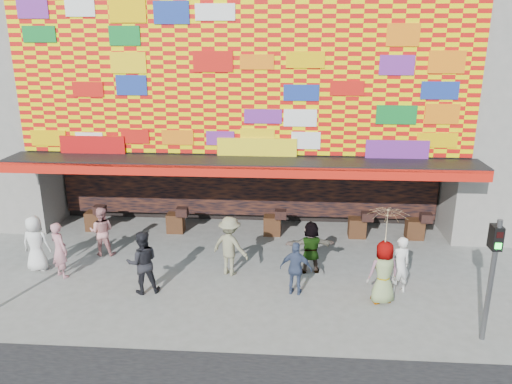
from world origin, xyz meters
TOP-DOWN VIEW (x-y plane):
  - ground at (0.00, 0.00)m, footprint 90.00×90.00m
  - shop_building at (0.00, 8.18)m, footprint 15.20×9.40m
  - signal_right at (6.20, -1.50)m, footprint 0.22×0.20m
  - ped_a at (-5.99, 1.30)m, footprint 0.85×0.56m
  - ped_b at (-5.09, 0.92)m, footprint 0.74×0.68m
  - ped_c at (-2.39, 0.16)m, footprint 1.04×0.91m
  - ped_d at (-0.13, 1.42)m, footprint 1.34×1.10m
  - ped_e at (1.82, 0.35)m, footprint 0.95×0.53m
  - ped_f at (2.26, 1.73)m, footprint 1.54×0.68m
  - ped_g at (4.11, 0.07)m, footprint 0.97×0.76m
  - ped_h at (4.65, 0.65)m, footprint 0.69×0.55m
  - ped_i at (-4.42, 2.51)m, footprint 0.83×0.67m
  - parasol at (4.11, 0.07)m, footprint 1.39×1.40m

SIDE VIEW (x-z plane):
  - ground at x=0.00m, z-range 0.00..0.00m
  - ped_e at x=1.82m, z-range 0.00..1.53m
  - ped_f at x=2.26m, z-range 0.00..1.61m
  - ped_i at x=-4.42m, z-range 0.00..1.62m
  - ped_h at x=4.65m, z-range 0.00..1.65m
  - ped_b at x=-5.09m, z-range 0.00..1.69m
  - ped_a at x=-5.99m, z-range 0.00..1.72m
  - ped_g at x=4.11m, z-range 0.00..1.74m
  - ped_c at x=-2.39m, z-range 0.00..1.79m
  - ped_d at x=-0.13m, z-range 0.00..1.80m
  - signal_right at x=6.20m, z-range 0.36..3.36m
  - parasol at x=4.11m, z-range 1.22..3.14m
  - shop_building at x=0.00m, z-range 0.23..10.23m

